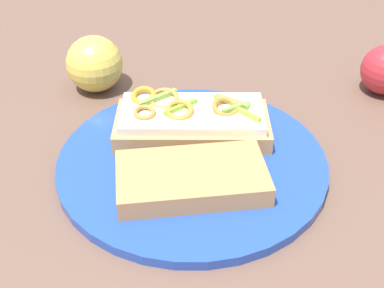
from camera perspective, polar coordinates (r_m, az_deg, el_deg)
The scene contains 5 objects.
ground_plane at distance 0.61m, azimuth -0.00°, elevation -2.41°, with size 2.00×2.00×0.00m, color brown.
plate at distance 0.61m, azimuth -0.00°, elevation -1.97°, with size 0.32×0.32×0.01m, color #2245B0.
sandwich at distance 0.63m, azimuth -0.08°, elevation 2.59°, with size 0.20×0.11×0.05m.
bread_slice_side at distance 0.56m, azimuth -0.03°, elevation -3.77°, with size 0.16×0.09×0.02m, color #B6804C.
apple_2 at distance 0.75m, azimuth -10.73°, elevation 8.70°, with size 0.08×0.08×0.08m, color gold.
Camera 1 is at (-0.05, 0.47, 0.38)m, focal length 48.25 mm.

